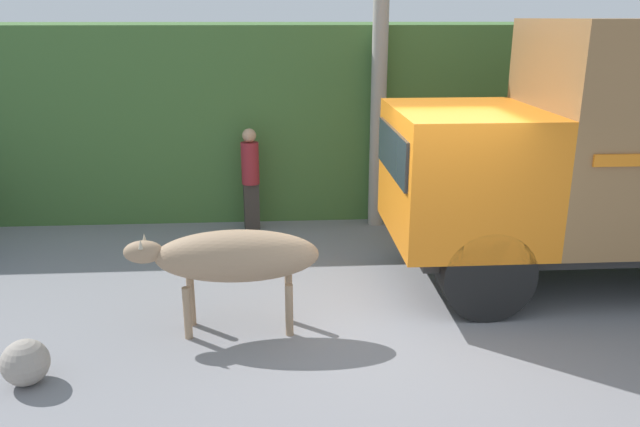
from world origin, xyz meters
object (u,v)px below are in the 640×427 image
pedestrian_on_hill (250,174)px  utility_pole (380,58)px  roadside_rock (25,362)px  brown_cow (233,257)px

pedestrian_on_hill → utility_pole: 2.88m
pedestrian_on_hill → utility_pole: (2.17, 0.13, 1.89)m
utility_pole → roadside_rock: utility_pole is taller
brown_cow → utility_pole: bearing=62.5°
brown_cow → pedestrian_on_hill: pedestrian_on_hill is taller
brown_cow → pedestrian_on_hill: 3.66m
utility_pole → brown_cow: bearing=-120.4°
brown_cow → pedestrian_on_hill: (0.05, 3.66, 0.07)m
pedestrian_on_hill → roadside_rock: bearing=56.5°
utility_pole → roadside_rock: 6.91m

